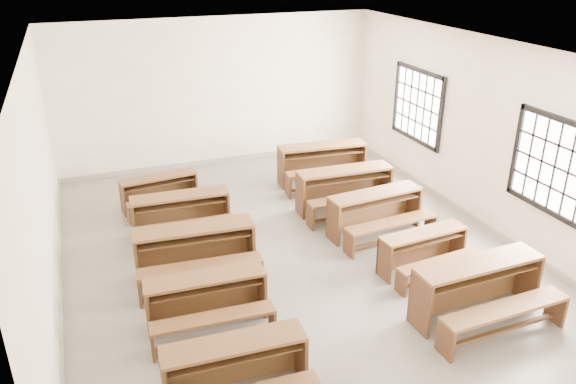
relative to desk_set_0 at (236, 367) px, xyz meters
name	(u,v)px	position (x,y,z in m)	size (l,w,h in m)	color
room	(294,121)	(1.78, 2.87, 1.74)	(8.50, 8.50, 3.20)	slate
desk_set_0	(236,367)	(0.00, 0.00, 0.00)	(1.59, 0.88, 0.70)	brown
desk_set_1	(207,298)	(0.01, 1.38, 0.00)	(1.57, 0.87, 0.69)	brown
desk_set_2	(195,248)	(0.13, 2.59, 0.05)	(1.81, 1.03, 0.79)	brown
desk_set_3	(181,212)	(0.18, 3.94, 0.02)	(1.65, 0.91, 0.73)	brown
desk_set_4	(160,190)	(0.01, 5.14, -0.04)	(1.47, 0.88, 0.63)	brown
desk_set_5	(479,286)	(3.37, 0.27, 0.06)	(1.81, 0.98, 0.80)	brown
desk_set_6	(424,249)	(3.36, 1.52, -0.04)	(1.45, 0.84, 0.63)	brown
desk_set_7	(377,210)	(3.28, 2.82, 0.03)	(1.73, 1.00, 0.75)	brown
desk_set_8	(345,187)	(3.20, 3.85, 0.06)	(1.81, 1.00, 0.80)	brown
desk_set_9	(323,161)	(3.35, 5.19, 0.07)	(1.88, 1.09, 0.81)	brown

